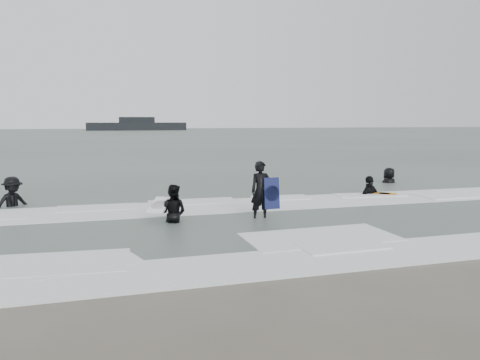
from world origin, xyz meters
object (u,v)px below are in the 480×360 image
object	(u,v)px
surfer_wading	(173,223)
surfer_centre	(261,220)
surfer_breaker	(13,208)
surfer_right_far	(389,184)
surfer_right_near	(369,196)
vessel_horizon	(137,125)

from	to	relation	value
surfer_wading	surfer_centre	bearing A→B (deg)	-154.93
surfer_breaker	surfer_right_far	xyz separation A→B (m)	(16.28, 2.02, 0.00)
surfer_right_near	surfer_wading	bearing A→B (deg)	-5.29
surfer_breaker	vessel_horizon	bearing A→B (deg)	49.65
surfer_wading	vessel_horizon	xyz separation A→B (m)	(6.01, 128.40, 1.45)
surfer_wading	surfer_breaker	distance (m)	6.43
surfer_breaker	vessel_horizon	xyz separation A→B (m)	(11.09, 124.45, 1.45)
surfer_right_near	surfer_right_far	distance (m)	4.23
surfer_wading	vessel_horizon	world-z (taller)	vessel_horizon
surfer_right_near	surfer_right_far	bearing A→B (deg)	-157.75
surfer_right_near	surfer_breaker	bearing A→B (deg)	-29.00
surfer_centre	surfer_breaker	world-z (taller)	surfer_breaker
surfer_right_near	surfer_right_far	size ratio (longest dim) A/B	1.03
surfer_right_near	vessel_horizon	size ratio (longest dim) A/B	0.07
surfer_breaker	surfer_right_near	world-z (taller)	surfer_right_near
surfer_wading	surfer_breaker	size ratio (longest dim) A/B	0.88
vessel_horizon	surfer_right_far	bearing A→B (deg)	-87.57
surfer_centre	surfer_right_far	size ratio (longest dim) A/B	0.95
surfer_wading	surfer_right_near	size ratio (longest dim) A/B	0.87
surfer_wading	surfer_right_near	world-z (taller)	surfer_right_near
surfer_wading	surfer_right_far	xyz separation A→B (m)	(11.20, 5.97, 0.00)
surfer_centre	surfer_right_near	world-z (taller)	surfer_right_near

